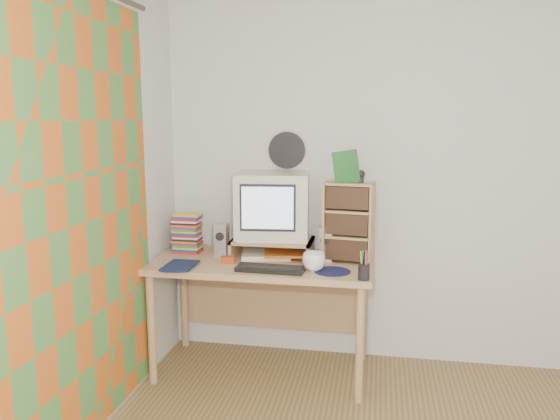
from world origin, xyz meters
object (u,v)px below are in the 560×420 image
at_px(desk, 264,278).
at_px(dvd_stack, 187,234).
at_px(mug, 314,262).
at_px(crt_monitor, 273,205).
at_px(cd_rack, 349,222).
at_px(keyboard, 270,269).
at_px(diary, 166,263).

distance_m(desk, dvd_stack, 0.60).
bearing_deg(dvd_stack, mug, -17.42).
bearing_deg(crt_monitor, cd_rack, -14.41).
distance_m(desk, keyboard, 0.34).
xyz_separation_m(desk, cd_rack, (0.54, 0.02, 0.39)).
xyz_separation_m(keyboard, dvd_stack, (-0.64, 0.36, 0.11)).
bearing_deg(mug, keyboard, -166.02).
bearing_deg(diary, mug, 4.62).
distance_m(cd_rack, mug, 0.37).
height_order(crt_monitor, cd_rack, crt_monitor).
bearing_deg(dvd_stack, cd_rack, -1.79).
bearing_deg(crt_monitor, diary, -151.85).
distance_m(desk, mug, 0.46).
bearing_deg(crt_monitor, keyboard, -87.78).
relative_size(keyboard, mug, 2.99).
bearing_deg(diary, crt_monitor, 33.55).
distance_m(mug, diary, 0.90).
distance_m(dvd_stack, mug, 0.94).
height_order(crt_monitor, diary, crt_monitor).
distance_m(keyboard, dvd_stack, 0.74).
height_order(desk, cd_rack, cd_rack).
distance_m(desk, cd_rack, 0.66).
bearing_deg(mug, diary, -174.50).
relative_size(crt_monitor, diary, 2.05).
bearing_deg(mug, desk, 146.94).
relative_size(desk, keyboard, 3.45).
bearing_deg(dvd_stack, keyboard, -28.25).
xyz_separation_m(mug, diary, (-0.90, -0.09, -0.03)).
distance_m(cd_rack, diary, 1.16).
relative_size(dvd_stack, diary, 1.15).
bearing_deg(keyboard, crt_monitor, 101.04).
bearing_deg(desk, dvd_stack, 173.43).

